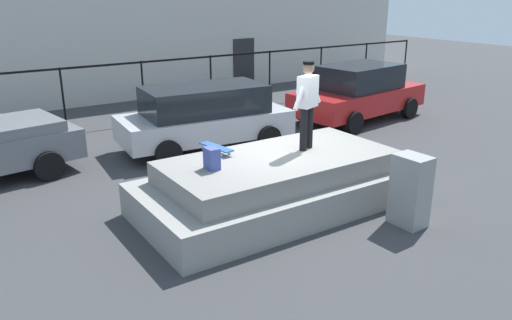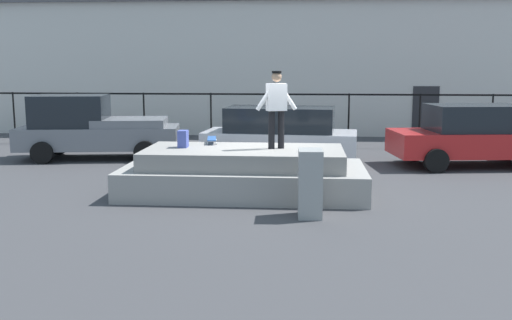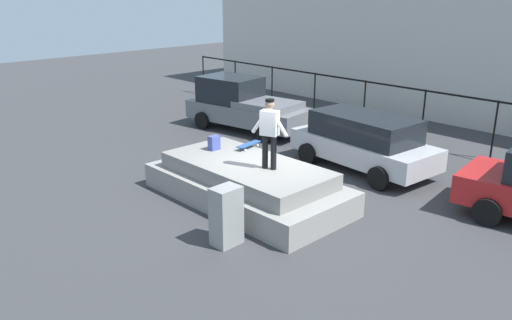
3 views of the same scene
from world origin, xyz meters
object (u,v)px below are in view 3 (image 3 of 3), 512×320
object	(u,v)px
car_grey_pickup_near	(244,105)
utility_box	(226,216)
car_silver_hatchback_mid	(364,141)
skateboard	(249,144)
backpack	(214,143)
skateboarder	(270,129)

from	to	relation	value
car_grey_pickup_near	utility_box	size ratio (longest dim) A/B	3.89
car_grey_pickup_near	utility_box	world-z (taller)	car_grey_pickup_near
car_silver_hatchback_mid	car_grey_pickup_near	bearing A→B (deg)	175.30
skateboard	backpack	distance (m)	0.93
car_silver_hatchback_mid	backpack	bearing A→B (deg)	-116.65
car_silver_hatchback_mid	skateboarder	bearing A→B (deg)	-88.87
skateboard	backpack	size ratio (longest dim) A/B	2.23
skateboarder	car_grey_pickup_near	world-z (taller)	skateboarder
skateboarder	utility_box	xyz separation A→B (m)	(0.73, -1.98, -1.34)
backpack	car_grey_pickup_near	size ratio (longest dim) A/B	0.08
car_grey_pickup_near	car_silver_hatchback_mid	xyz separation A→B (m)	(5.69, -0.47, -0.07)
skateboarder	backpack	bearing A→B (deg)	179.91
skateboarder	skateboard	distance (m)	1.94
skateboarder	backpack	distance (m)	2.21
skateboarder	car_grey_pickup_near	bearing A→B (deg)	142.44
skateboard	car_silver_hatchback_mid	xyz separation A→B (m)	(1.47, 3.20, -0.23)
skateboard	car_grey_pickup_near	world-z (taller)	car_grey_pickup_near
skateboarder	skateboard	world-z (taller)	skateboarder
car_grey_pickup_near	skateboard	bearing A→B (deg)	-40.95
skateboard	car_grey_pickup_near	size ratio (longest dim) A/B	0.17
skateboarder	car_silver_hatchback_mid	world-z (taller)	skateboarder
skateboard	backpack	bearing A→B (deg)	-124.11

